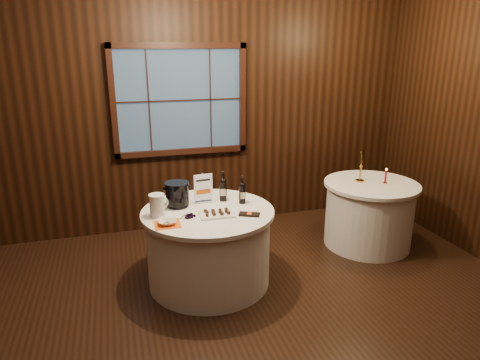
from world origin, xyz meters
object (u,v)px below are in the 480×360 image
object	(u,v)px
chocolate_box	(249,214)
chocolate_plate	(217,213)
sign_stand	(203,192)
grape_bunch	(190,216)
main_table	(209,246)
port_bottle_right	(242,191)
brass_candlestick	(361,171)
red_candle	(386,178)
ice_bucket	(177,194)
glass_pitcher	(157,205)
cracker_bowl	(167,222)
port_bottle_left	(223,188)
side_table	(369,214)

from	to	relation	value
chocolate_box	chocolate_plate	bearing A→B (deg)	-170.04
sign_stand	grape_bunch	xyz separation A→B (m)	(-0.20, -0.37, -0.09)
main_table	port_bottle_right	size ratio (longest dim) A/B	4.48
sign_stand	brass_candlestick	size ratio (longest dim) A/B	0.84
chocolate_box	red_candle	world-z (taller)	red_candle
red_candle	sign_stand	bearing A→B (deg)	-179.74
ice_bucket	brass_candlestick	xyz separation A→B (m)	(2.16, 0.20, 0.00)
glass_pitcher	port_bottle_right	bearing A→B (deg)	-17.26
main_table	brass_candlestick	distance (m)	2.00
sign_stand	ice_bucket	world-z (taller)	sign_stand
grape_bunch	ice_bucket	bearing A→B (deg)	100.72
chocolate_plate	sign_stand	bearing A→B (deg)	97.33
glass_pitcher	red_candle	distance (m)	2.62
port_bottle_right	ice_bucket	size ratio (longest dim) A/B	1.16
cracker_bowl	chocolate_box	bearing A→B (deg)	0.04
chocolate_box	red_candle	xyz separation A→B (m)	(1.79, 0.47, 0.06)
ice_bucket	cracker_bowl	xyz separation A→B (m)	(-0.16, -0.42, -0.11)
port_bottle_left	brass_candlestick	size ratio (longest dim) A/B	0.86
brass_candlestick	glass_pitcher	bearing A→B (deg)	-170.50
brass_candlestick	red_candle	world-z (taller)	brass_candlestick
ice_bucket	main_table	bearing A→B (deg)	-35.15
port_bottle_left	port_bottle_right	bearing A→B (deg)	-20.57
grape_bunch	glass_pitcher	xyz separation A→B (m)	(-0.28, 0.14, 0.09)
brass_candlestick	chocolate_plate	bearing A→B (deg)	-163.63
main_table	brass_candlestick	bearing A→B (deg)	11.56
grape_bunch	cracker_bowl	distance (m)	0.24
port_bottle_left	sign_stand	bearing A→B (deg)	-166.34
sign_stand	port_bottle_left	xyz separation A→B (m)	(0.20, -0.01, 0.03)
port_bottle_right	chocolate_plate	distance (m)	0.41
main_table	port_bottle_left	distance (m)	0.60
grape_bunch	glass_pitcher	size ratio (longest dim) A/B	0.80
grape_bunch	sign_stand	bearing A→B (deg)	61.41
glass_pitcher	red_candle	size ratio (longest dim) A/B	1.17
port_bottle_left	chocolate_box	xyz separation A→B (m)	(0.14, -0.45, -0.13)
port_bottle_left	glass_pitcher	xyz separation A→B (m)	(-0.68, -0.22, -0.03)
port_bottle_right	ice_bucket	bearing A→B (deg)	176.47
sign_stand	glass_pitcher	world-z (taller)	sign_stand
sign_stand	red_candle	bearing A→B (deg)	-5.02
chocolate_plate	chocolate_box	size ratio (longest dim) A/B	1.72
main_table	port_bottle_left	bearing A→B (deg)	45.93
ice_bucket	chocolate_box	world-z (taller)	ice_bucket
chocolate_plate	red_candle	distance (m)	2.12
side_table	glass_pitcher	distance (m)	2.54
port_bottle_left	ice_bucket	xyz separation A→B (m)	(-0.47, -0.03, -0.01)
ice_bucket	chocolate_plate	size ratio (longest dim) A/B	0.74
brass_candlestick	chocolate_box	bearing A→B (deg)	-158.11
port_bottle_left	chocolate_plate	bearing A→B (deg)	-95.85
grape_bunch	side_table	bearing A→B (deg)	11.47
side_table	ice_bucket	size ratio (longest dim) A/B	4.39
grape_bunch	port_bottle_right	bearing A→B (deg)	22.37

